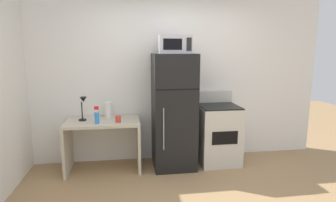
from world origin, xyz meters
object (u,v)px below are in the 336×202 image
object	(u,v)px
desk	(103,136)
coffee_mug	(118,119)
refrigerator	(174,111)
microwave	(174,44)
paper_towel_roll	(109,110)
oven_range	(218,134)
spray_bottle	(97,117)
desk_lamp	(83,105)

from	to	relation	value
desk	coffee_mug	xyz separation A→B (m)	(0.23, -0.13, 0.28)
desk	refrigerator	bearing A→B (deg)	-0.98
refrigerator	microwave	size ratio (longest dim) A/B	3.73
coffee_mug	paper_towel_roll	bearing A→B (deg)	116.45
paper_towel_roll	microwave	world-z (taller)	microwave
desk	oven_range	distance (m)	1.77
spray_bottle	oven_range	xyz separation A→B (m)	(1.83, 0.17, -0.38)
desk	refrigerator	size ratio (longest dim) A/B	0.63
spray_bottle	coffee_mug	world-z (taller)	spray_bottle
desk	spray_bottle	distance (m)	0.37
desk	coffee_mug	size ratio (longest dim) A/B	11.32
coffee_mug	microwave	distance (m)	1.34
desk_lamp	paper_towel_roll	size ratio (longest dim) A/B	1.47
microwave	oven_range	world-z (taller)	microwave
spray_bottle	microwave	xyz separation A→B (m)	(1.11, 0.12, 1.00)
desk	oven_range	bearing A→B (deg)	0.28
desk	microwave	xyz separation A→B (m)	(1.05, -0.04, 1.33)
spray_bottle	coffee_mug	size ratio (longest dim) A/B	2.62
spray_bottle	refrigerator	bearing A→B (deg)	7.19
paper_towel_roll	microwave	size ratio (longest dim) A/B	0.52
desk	desk_lamp	distance (m)	0.55
desk_lamp	spray_bottle	bearing A→B (deg)	-43.28
refrigerator	coffee_mug	bearing A→B (deg)	-172.27
desk_lamp	microwave	xyz separation A→B (m)	(1.32, -0.08, 0.86)
desk	paper_towel_roll	size ratio (longest dim) A/B	4.48
desk_lamp	oven_range	xyz separation A→B (m)	(2.04, -0.03, -0.52)
coffee_mug	oven_range	xyz separation A→B (m)	(1.54, 0.14, -0.33)
coffee_mug	microwave	size ratio (longest dim) A/B	0.21
desk	microwave	distance (m)	1.70
paper_towel_roll	spray_bottle	bearing A→B (deg)	-113.17
coffee_mug	spray_bottle	bearing A→B (deg)	-174.35
desk	desk_lamp	xyz separation A→B (m)	(-0.27, 0.04, 0.47)
microwave	oven_range	size ratio (longest dim) A/B	0.42
coffee_mug	oven_range	distance (m)	1.58
spray_bottle	refrigerator	distance (m)	1.12
coffee_mug	paper_towel_roll	distance (m)	0.34
desk	spray_bottle	bearing A→B (deg)	-111.09
desk_lamp	microwave	distance (m)	1.58
spray_bottle	refrigerator	world-z (taller)	refrigerator
refrigerator	microwave	distance (m)	0.99
paper_towel_roll	refrigerator	distance (m)	0.99
desk_lamp	paper_towel_roll	bearing A→B (deg)	20.90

